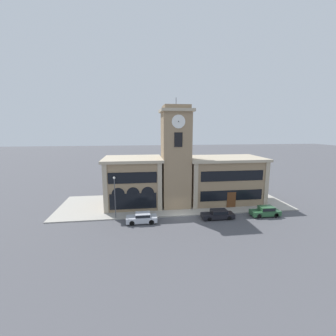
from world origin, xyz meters
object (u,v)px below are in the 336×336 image
parked_car_near (142,218)px  street_lamp (115,191)px  parked_car_far (265,211)px  parked_car_mid (218,214)px

parked_car_near → street_lamp: size_ratio=0.69×
parked_car_near → parked_car_far: 18.48m
parked_car_near → street_lamp: bearing=-27.2°
street_lamp → parked_car_near: bearing=-27.3°
parked_car_mid → street_lamp: street_lamp is taller
parked_car_near → parked_car_mid: parked_car_near is taller
parked_car_near → parked_car_far: size_ratio=0.99×
parked_car_mid → street_lamp: 15.37m
parked_car_far → street_lamp: street_lamp is taller
parked_car_far → street_lamp: (-22.27, 1.96, 3.37)m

